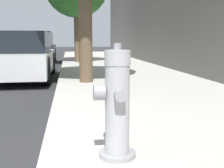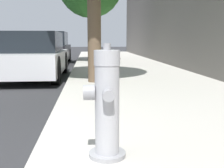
% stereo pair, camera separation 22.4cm
% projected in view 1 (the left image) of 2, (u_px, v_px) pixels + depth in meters
% --- Properties ---
extents(fire_hydrant, '(0.34, 0.34, 0.91)m').
position_uv_depth(fire_hydrant, '(117.00, 106.00, 2.22)').
color(fire_hydrant, '#97979C').
rests_on(fire_hydrant, sidewalk_slab).
extents(parked_car_near, '(1.72, 3.82, 1.30)m').
position_uv_depth(parked_car_near, '(20.00, 56.00, 7.68)').
color(parked_car_near, silver).
rests_on(parked_car_near, ground_plane).
extents(parked_car_mid, '(1.82, 3.81, 1.43)m').
position_uv_depth(parked_car_mid, '(34.00, 49.00, 12.50)').
color(parked_car_mid, black).
rests_on(parked_car_mid, ground_plane).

